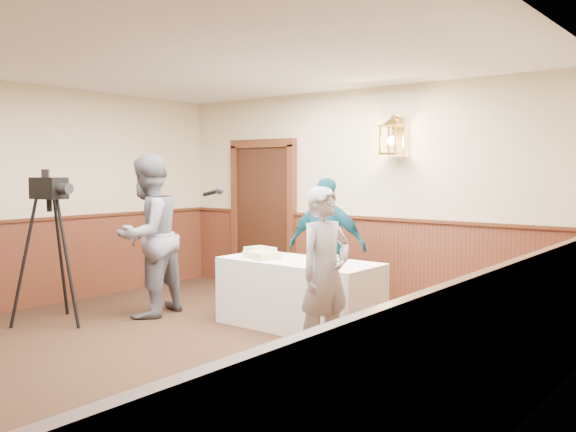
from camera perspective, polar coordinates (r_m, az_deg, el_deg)
name	(u,v)px	position (r m, az deg, el deg)	size (l,w,h in m)	color
ground	(147,366)	(5.72, -13.03, -13.50)	(7.00, 7.00, 0.00)	black
room_shell	(180,193)	(5.78, -10.10, 2.09)	(6.02, 7.02, 2.81)	beige
display_table	(299,294)	(6.77, 1.06, -7.30)	(1.80, 0.80, 0.75)	white
tiered_cake	(323,250)	(6.59, 3.26, -3.24)	(0.40, 0.40, 0.32)	#FFE7BE
sheet_cake_yellow	(262,255)	(6.85, -2.46, -3.67)	(0.37, 0.28, 0.08)	#E9E88B
sheet_cake_green	(260,250)	(7.26, -2.62, -3.22)	(0.32, 0.26, 0.07)	#AAE5A2
interviewer	(148,236)	(7.42, -12.97, -1.82)	(1.62, 1.06, 1.92)	slate
baker	(325,274)	(5.60, 3.49, -5.40)	(0.58, 0.38, 1.59)	#A4A4AB
assistant_p	(327,246)	(7.32, 3.67, -2.86)	(0.97, 0.40, 1.65)	#124F63
tv_camera_rig	(51,258)	(7.39, -21.30, -3.72)	(0.65, 0.61, 1.66)	black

